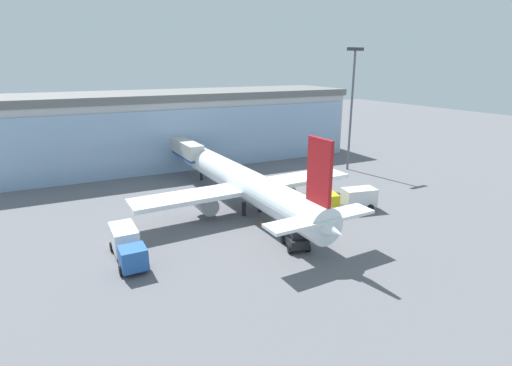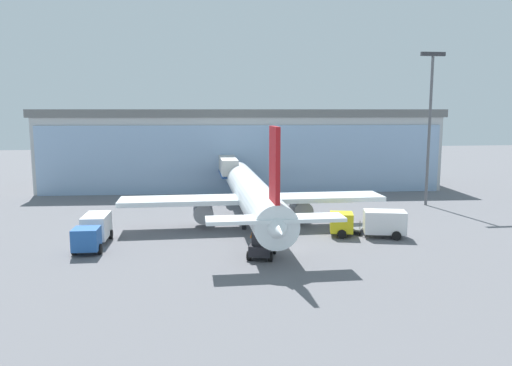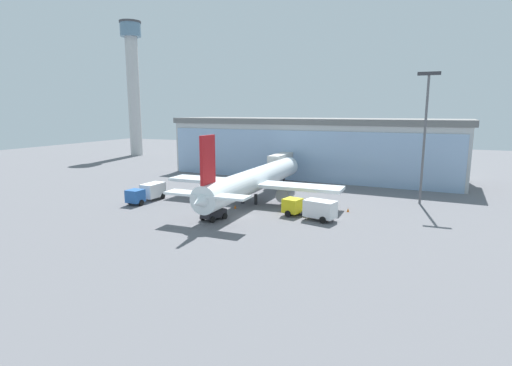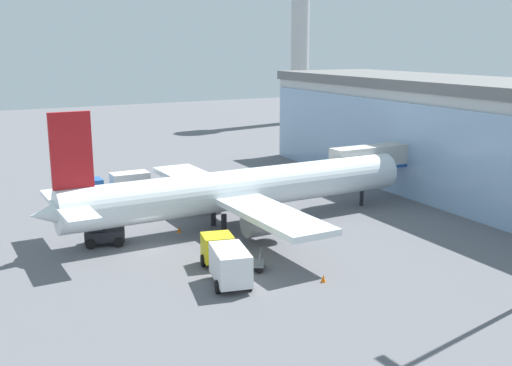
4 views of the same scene
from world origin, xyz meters
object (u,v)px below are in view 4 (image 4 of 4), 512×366
(catering_truck, at_px, (118,184))
(fuel_truck, at_px, (226,259))
(safety_cone_nose, at_px, (179,229))
(airplane, at_px, (238,190))
(safety_cone_wingtip, at_px, (323,278))
(jet_bridge, at_px, (390,157))
(pushback_tug, at_px, (103,233))
(baggage_cart, at_px, (245,263))
(control_tower, at_px, (301,9))

(catering_truck, height_order, fuel_truck, same)
(catering_truck, height_order, safety_cone_nose, catering_truck)
(airplane, bearing_deg, safety_cone_wingtip, -94.33)
(fuel_truck, height_order, safety_cone_nose, fuel_truck)
(jet_bridge, xyz_separation_m, fuel_truck, (12.31, -25.95, -3.02))
(catering_truck, relative_size, pushback_tug, 2.05)
(baggage_cart, bearing_deg, fuel_truck, 55.48)
(baggage_cart, xyz_separation_m, safety_cone_nose, (-10.86, -0.77, -0.23))
(baggage_cart, bearing_deg, safety_cone_wingtip, 160.09)
(jet_bridge, bearing_deg, control_tower, 65.38)
(safety_cone_nose, distance_m, safety_cone_wingtip, 16.24)
(catering_truck, height_order, safety_cone_wingtip, catering_truck)
(safety_cone_nose, bearing_deg, baggage_cart, 4.05)
(airplane, height_order, fuel_truck, airplane)
(fuel_truck, bearing_deg, airplane, -17.89)
(safety_cone_nose, bearing_deg, pushback_tug, -89.80)
(safety_cone_wingtip, bearing_deg, safety_cone_nose, -164.22)
(baggage_cart, bearing_deg, jet_bridge, -121.71)
(baggage_cart, height_order, pushback_tug, pushback_tug)
(airplane, distance_m, catering_truck, 17.02)
(jet_bridge, distance_m, airplane, 19.26)
(catering_truck, bearing_deg, airplane, 114.43)
(fuel_truck, relative_size, safety_cone_nose, 13.84)
(fuel_truck, relative_size, safety_cone_wingtip, 13.84)
(jet_bridge, bearing_deg, fuel_truck, -154.27)
(catering_truck, distance_m, safety_cone_wingtip, 31.02)
(jet_bridge, relative_size, airplane, 0.39)
(safety_cone_nose, bearing_deg, control_tower, 139.05)
(catering_truck, distance_m, safety_cone_nose, 14.96)
(safety_cone_wingtip, bearing_deg, fuel_truck, -124.94)
(catering_truck, bearing_deg, fuel_truck, 91.15)
(safety_cone_nose, bearing_deg, jet_bridge, 91.43)
(catering_truck, distance_m, fuel_truck, 26.58)
(pushback_tug, bearing_deg, fuel_truck, -47.51)
(baggage_cart, bearing_deg, control_tower, -93.27)
(fuel_truck, distance_m, safety_cone_nose, 11.82)
(airplane, bearing_deg, control_tower, 52.52)
(safety_cone_wingtip, bearing_deg, control_tower, 147.69)
(baggage_cart, distance_m, pushback_tug, 13.19)
(jet_bridge, height_order, safety_cone_wingtip, jet_bridge)
(safety_cone_wingtip, bearing_deg, airplane, 175.64)
(airplane, bearing_deg, safety_cone_nose, 172.72)
(control_tower, bearing_deg, catering_truck, -49.50)
(jet_bridge, xyz_separation_m, airplane, (1.33, -19.18, -1.13))
(fuel_truck, relative_size, pushback_tug, 2.12)
(jet_bridge, xyz_separation_m, safety_cone_wingtip, (16.25, -20.32, -4.21))
(airplane, relative_size, baggage_cart, 11.47)
(airplane, relative_size, catering_truck, 5.02)
(airplane, xyz_separation_m, safety_cone_wingtip, (14.92, -1.14, -3.08))
(catering_truck, xyz_separation_m, fuel_truck, (26.58, -0.21, 0.00))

